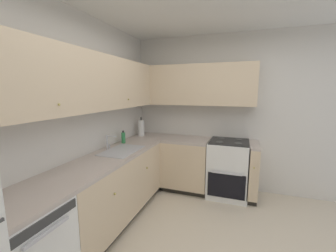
{
  "coord_description": "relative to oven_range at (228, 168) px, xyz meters",
  "views": [
    {
      "loc": [
        -1.78,
        -0.13,
        1.69
      ],
      "look_at": [
        1.03,
        0.86,
        1.2
      ],
      "focal_mm": 22.71,
      "sensor_mm": 36.0,
      "label": 1
    }
  ],
  "objects": [
    {
      "name": "faucet",
      "position": [
        -1.01,
        1.54,
        0.56
      ],
      "size": [
        0.07,
        0.16,
        0.2
      ],
      "color": "silver",
      "rests_on": "countertop_back"
    },
    {
      "name": "countertop_back",
      "position": [
        -1.24,
        1.37,
        0.42
      ],
      "size": [
        3.03,
        0.6,
        0.03
      ],
      "primitive_type": "cube",
      "color": "#B7A89E",
      "rests_on": "lower_cabinets_back"
    },
    {
      "name": "upper_cabinets_right",
      "position": [
        0.12,
        0.65,
        1.33
      ],
      "size": [
        0.32,
        2.04,
        0.66
      ],
      "color": "beige"
    },
    {
      "name": "countertop_right",
      "position": [
        -0.02,
        0.52,
        0.42
      ],
      "size": [
        0.6,
        1.51,
        0.03
      ],
      "color": "#B7A89E",
      "rests_on": "lower_cabinets_right"
    },
    {
      "name": "wall_right",
      "position": [
        0.31,
        -0.04,
        0.85
      ],
      "size": [
        0.05,
        3.52,
        2.61
      ],
      "primitive_type": "cube",
      "color": "silver",
      "rests_on": "ground_plane"
    },
    {
      "name": "lower_cabinets_back",
      "position": [
        -1.23,
        1.37,
        -0.02
      ],
      "size": [
        1.83,
        0.62,
        0.86
      ],
      "color": "beige",
      "rests_on": "ground_plane"
    },
    {
      "name": "sink",
      "position": [
        -1.02,
        1.34,
        0.4
      ],
      "size": [
        0.62,
        0.4,
        0.1
      ],
      "color": "#B7B7BC",
      "rests_on": "countertop_back"
    },
    {
      "name": "wall_back",
      "position": [
        -1.65,
        1.69,
        0.85
      ],
      "size": [
        3.95,
        0.05,
        2.61
      ],
      "primitive_type": "cube",
      "color": "silver",
      "rests_on": "ground_plane"
    },
    {
      "name": "soap_bottle",
      "position": [
        -0.63,
        1.55,
        0.52
      ],
      "size": [
        0.06,
        0.06,
        0.19
      ],
      "color": "#338C4C",
      "rests_on": "countertop_back"
    },
    {
      "name": "paper_towel_roll",
      "position": [
        -0.05,
        1.53,
        0.58
      ],
      "size": [
        0.11,
        0.11,
        0.34
      ],
      "color": "white",
      "rests_on": "countertop_back"
    },
    {
      "name": "oven_range",
      "position": [
        0.0,
        0.0,
        0.0
      ],
      "size": [
        0.68,
        0.62,
        1.04
      ],
      "color": "white",
      "rests_on": "ground_plane"
    },
    {
      "name": "lower_cabinets_right",
      "position": [
        -0.02,
        0.52,
        -0.02
      ],
      "size": [
        0.62,
        1.51,
        0.86
      ],
      "color": "beige",
      "rests_on": "ground_plane"
    },
    {
      "name": "upper_cabinets_back",
      "position": [
        -1.4,
        1.51,
        1.33
      ],
      "size": [
        2.71,
        0.34,
        0.66
      ],
      "color": "beige"
    }
  ]
}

